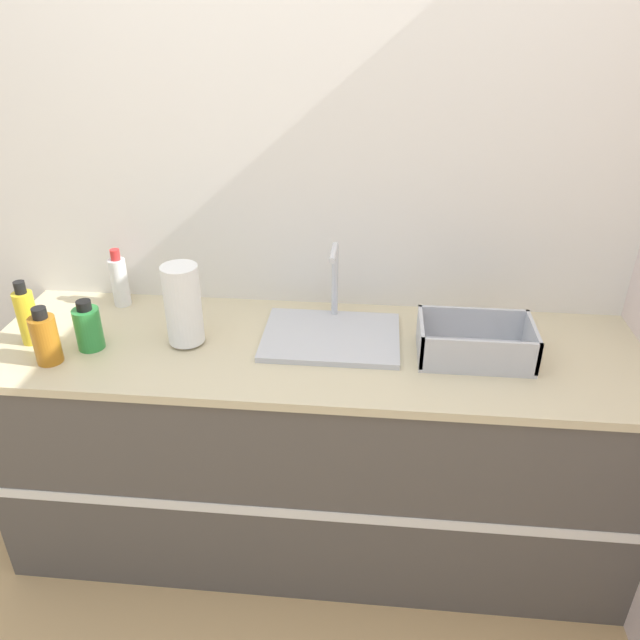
{
  "coord_description": "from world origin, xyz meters",
  "views": [
    {
      "loc": [
        0.19,
        -1.49,
        1.99
      ],
      "look_at": [
        0.02,
        0.29,
        1.0
      ],
      "focal_mm": 35.0,
      "sensor_mm": 36.0,
      "label": 1
    }
  ],
  "objects_px": {
    "bottle_green": "(88,327)",
    "bottle_yellow": "(27,316)",
    "sink": "(331,333)",
    "dish_rack": "(475,345)",
    "bottle_white_spray": "(119,281)",
    "paper_towel_roll": "(183,305)",
    "bottle_amber": "(45,338)"
  },
  "relations": [
    {
      "from": "bottle_green",
      "to": "bottle_yellow",
      "type": "bearing_deg",
      "value": 175.49
    },
    {
      "from": "sink",
      "to": "bottle_yellow",
      "type": "xyz_separation_m",
      "value": [
        -1.03,
        -0.12,
        0.08
      ]
    },
    {
      "from": "sink",
      "to": "dish_rack",
      "type": "xyz_separation_m",
      "value": [
        0.48,
        -0.08,
        0.02
      ]
    },
    {
      "from": "bottle_green",
      "to": "bottle_white_spray",
      "type": "bearing_deg",
      "value": 92.47
    },
    {
      "from": "bottle_yellow",
      "to": "bottle_green",
      "type": "relative_size",
      "value": 1.29
    },
    {
      "from": "paper_towel_roll",
      "to": "bottle_white_spray",
      "type": "distance_m",
      "value": 0.42
    },
    {
      "from": "dish_rack",
      "to": "bottle_white_spray",
      "type": "distance_m",
      "value": 1.33
    },
    {
      "from": "sink",
      "to": "paper_towel_roll",
      "type": "height_order",
      "value": "sink"
    },
    {
      "from": "bottle_yellow",
      "to": "bottle_amber",
      "type": "distance_m",
      "value": 0.17
    },
    {
      "from": "bottle_green",
      "to": "dish_rack",
      "type": "bearing_deg",
      "value": 2.86
    },
    {
      "from": "sink",
      "to": "bottle_green",
      "type": "distance_m",
      "value": 0.82
    },
    {
      "from": "bottle_green",
      "to": "sink",
      "type": "bearing_deg",
      "value": 9.85
    },
    {
      "from": "paper_towel_roll",
      "to": "bottle_amber",
      "type": "bearing_deg",
      "value": -158.92
    },
    {
      "from": "dish_rack",
      "to": "bottle_white_spray",
      "type": "relative_size",
      "value": 1.64
    },
    {
      "from": "bottle_yellow",
      "to": "dish_rack",
      "type": "bearing_deg",
      "value": 1.79
    },
    {
      "from": "paper_towel_roll",
      "to": "sink",
      "type": "bearing_deg",
      "value": 9.08
    },
    {
      "from": "sink",
      "to": "paper_towel_roll",
      "type": "bearing_deg",
      "value": -170.92
    },
    {
      "from": "bottle_yellow",
      "to": "paper_towel_roll",
      "type": "bearing_deg",
      "value": 4.75
    },
    {
      "from": "bottle_white_spray",
      "to": "bottle_amber",
      "type": "distance_m",
      "value": 0.43
    },
    {
      "from": "sink",
      "to": "bottle_amber",
      "type": "height_order",
      "value": "sink"
    },
    {
      "from": "dish_rack",
      "to": "bottle_yellow",
      "type": "xyz_separation_m",
      "value": [
        -1.51,
        -0.05,
        0.06
      ]
    },
    {
      "from": "dish_rack",
      "to": "bottle_amber",
      "type": "relative_size",
      "value": 1.88
    },
    {
      "from": "dish_rack",
      "to": "bottle_amber",
      "type": "xyz_separation_m",
      "value": [
        -1.39,
        -0.16,
        0.04
      ]
    },
    {
      "from": "bottle_white_spray",
      "to": "bottle_amber",
      "type": "relative_size",
      "value": 1.15
    },
    {
      "from": "bottle_white_spray",
      "to": "paper_towel_roll",
      "type": "bearing_deg",
      "value": -38.38
    },
    {
      "from": "paper_towel_roll",
      "to": "bottle_green",
      "type": "relative_size",
      "value": 1.63
    },
    {
      "from": "bottle_white_spray",
      "to": "bottle_green",
      "type": "height_order",
      "value": "bottle_white_spray"
    },
    {
      "from": "dish_rack",
      "to": "bottle_amber",
      "type": "distance_m",
      "value": 1.4
    },
    {
      "from": "paper_towel_roll",
      "to": "bottle_white_spray",
      "type": "bearing_deg",
      "value": 141.62
    },
    {
      "from": "dish_rack",
      "to": "bottle_white_spray",
      "type": "height_order",
      "value": "bottle_white_spray"
    },
    {
      "from": "sink",
      "to": "bottle_green",
      "type": "xyz_separation_m",
      "value": [
        -0.81,
        -0.14,
        0.06
      ]
    },
    {
      "from": "bottle_white_spray",
      "to": "bottle_yellow",
      "type": "xyz_separation_m",
      "value": [
        -0.2,
        -0.3,
        0.0
      ]
    }
  ]
}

